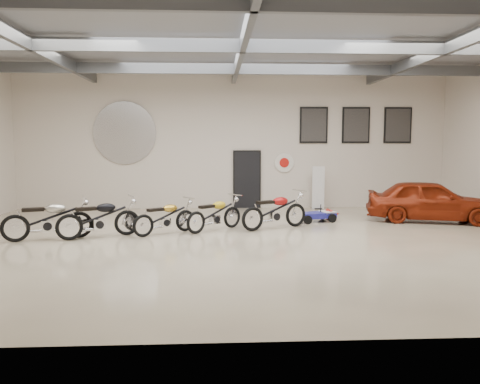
{
  "coord_description": "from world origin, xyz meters",
  "views": [
    {
      "loc": [
        -0.64,
        -11.5,
        2.44
      ],
      "look_at": [
        0.0,
        1.2,
        1.1
      ],
      "focal_mm": 35.0,
      "sensor_mm": 36.0,
      "label": 1
    }
  ],
  "objects_px": {
    "go_kart": "(319,213)",
    "motorcycle_red": "(275,210)",
    "banner_stand": "(318,187)",
    "motorcycle_silver": "(47,218)",
    "vintage_car": "(430,201)",
    "motorcycle_black": "(99,217)",
    "motorcycle_gold": "(165,216)",
    "motorcycle_yellow": "(215,213)"
  },
  "relations": [
    {
      "from": "go_kart",
      "to": "motorcycle_red",
      "type": "bearing_deg",
      "value": -160.78
    },
    {
      "from": "banner_stand",
      "to": "motorcycle_silver",
      "type": "distance_m",
      "value": 9.54
    },
    {
      "from": "vintage_car",
      "to": "motorcycle_black",
      "type": "bearing_deg",
      "value": 117.86
    },
    {
      "from": "go_kart",
      "to": "vintage_car",
      "type": "distance_m",
      "value": 3.48
    },
    {
      "from": "go_kart",
      "to": "motorcycle_gold",
      "type": "bearing_deg",
      "value": -176.61
    },
    {
      "from": "vintage_car",
      "to": "motorcycle_gold",
      "type": "bearing_deg",
      "value": 117.47
    },
    {
      "from": "banner_stand",
      "to": "motorcycle_red",
      "type": "bearing_deg",
      "value": -121.07
    },
    {
      "from": "motorcycle_black",
      "to": "vintage_car",
      "type": "xyz_separation_m",
      "value": [
        9.67,
        2.08,
        0.11
      ]
    },
    {
      "from": "motorcycle_silver",
      "to": "motorcycle_black",
      "type": "height_order",
      "value": "motorcycle_silver"
    },
    {
      "from": "motorcycle_red",
      "to": "banner_stand",
      "type": "bearing_deg",
      "value": 35.01
    },
    {
      "from": "motorcycle_red",
      "to": "go_kart",
      "type": "distance_m",
      "value": 1.94
    },
    {
      "from": "motorcycle_silver",
      "to": "motorcycle_gold",
      "type": "distance_m",
      "value": 2.93
    },
    {
      "from": "motorcycle_red",
      "to": "motorcycle_yellow",
      "type": "bearing_deg",
      "value": 159.95
    },
    {
      "from": "motorcycle_black",
      "to": "vintage_car",
      "type": "bearing_deg",
      "value": -12.39
    },
    {
      "from": "banner_stand",
      "to": "go_kart",
      "type": "distance_m",
      "value": 2.89
    },
    {
      "from": "motorcycle_silver",
      "to": "motorcycle_red",
      "type": "xyz_separation_m",
      "value": [
        5.89,
        1.25,
        -0.01
      ]
    },
    {
      "from": "go_kart",
      "to": "vintage_car",
      "type": "xyz_separation_m",
      "value": [
        3.46,
        -0.1,
        0.38
      ]
    },
    {
      "from": "banner_stand",
      "to": "motorcycle_yellow",
      "type": "bearing_deg",
      "value": -135.57
    },
    {
      "from": "motorcycle_yellow",
      "to": "motorcycle_red",
      "type": "distance_m",
      "value": 1.72
    },
    {
      "from": "motorcycle_black",
      "to": "motorcycle_yellow",
      "type": "xyz_separation_m",
      "value": [
        2.97,
        0.83,
        -0.05
      ]
    },
    {
      "from": "motorcycle_gold",
      "to": "go_kart",
      "type": "distance_m",
      "value": 4.9
    },
    {
      "from": "motorcycle_red",
      "to": "vintage_car",
      "type": "xyz_separation_m",
      "value": [
        4.99,
        1.05,
        0.1
      ]
    },
    {
      "from": "motorcycle_gold",
      "to": "go_kart",
      "type": "relative_size",
      "value": 1.22
    },
    {
      "from": "motorcycle_black",
      "to": "motorcycle_gold",
      "type": "bearing_deg",
      "value": -10.48
    },
    {
      "from": "motorcycle_gold",
      "to": "go_kart",
      "type": "height_order",
      "value": "motorcycle_gold"
    },
    {
      "from": "banner_stand",
      "to": "motorcycle_black",
      "type": "height_order",
      "value": "banner_stand"
    },
    {
      "from": "banner_stand",
      "to": "motorcycle_gold",
      "type": "height_order",
      "value": "banner_stand"
    },
    {
      "from": "motorcycle_silver",
      "to": "banner_stand",
      "type": "bearing_deg",
      "value": 15.33
    },
    {
      "from": "motorcycle_silver",
      "to": "go_kart",
      "type": "bearing_deg",
      "value": 0.35
    },
    {
      "from": "motorcycle_gold",
      "to": "go_kart",
      "type": "xyz_separation_m",
      "value": [
        4.57,
        1.77,
        -0.2
      ]
    },
    {
      "from": "banner_stand",
      "to": "motorcycle_red",
      "type": "xyz_separation_m",
      "value": [
        -2.11,
        -3.93,
        -0.29
      ]
    },
    {
      "from": "vintage_car",
      "to": "motorcycle_red",
      "type": "bearing_deg",
      "value": 117.63
    },
    {
      "from": "motorcycle_gold",
      "to": "go_kart",
      "type": "bearing_deg",
      "value": -15.15
    },
    {
      "from": "banner_stand",
      "to": "motorcycle_black",
      "type": "xyz_separation_m",
      "value": [
        -6.78,
        -4.96,
        -0.3
      ]
    },
    {
      "from": "motorcycle_gold",
      "to": "vintage_car",
      "type": "bearing_deg",
      "value": -24.63
    },
    {
      "from": "motorcycle_silver",
      "to": "motorcycle_yellow",
      "type": "relative_size",
      "value": 1.12
    },
    {
      "from": "motorcycle_silver",
      "to": "motorcycle_red",
      "type": "relative_size",
      "value": 1.01
    },
    {
      "from": "motorcycle_silver",
      "to": "motorcycle_black",
      "type": "xyz_separation_m",
      "value": [
        1.22,
        0.22,
        -0.01
      ]
    },
    {
      "from": "motorcycle_silver",
      "to": "motorcycle_black",
      "type": "relative_size",
      "value": 1.02
    },
    {
      "from": "motorcycle_silver",
      "to": "vintage_car",
      "type": "relative_size",
      "value": 0.56
    },
    {
      "from": "banner_stand",
      "to": "motorcycle_black",
      "type": "distance_m",
      "value": 8.41
    },
    {
      "from": "banner_stand",
      "to": "vintage_car",
      "type": "height_order",
      "value": "banner_stand"
    }
  ]
}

